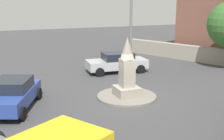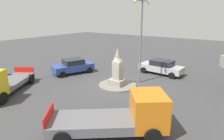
% 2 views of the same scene
% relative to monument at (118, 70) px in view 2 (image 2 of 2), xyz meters
% --- Properties ---
extents(ground_plane, '(80.00, 80.00, 0.00)m').
position_rel_monument_xyz_m(ground_plane, '(0.00, 0.00, -1.48)').
color(ground_plane, '#424244').
extents(traffic_island, '(3.31, 3.31, 0.13)m').
position_rel_monument_xyz_m(traffic_island, '(0.00, 0.00, -1.42)').
color(traffic_island, gray).
rests_on(traffic_island, ground).
extents(monument, '(1.28, 1.28, 3.27)m').
position_rel_monument_xyz_m(monument, '(0.00, 0.00, 0.00)').
color(monument, '#9E9687').
rests_on(monument, traffic_island).
extents(streetlamp, '(2.70, 0.28, 7.65)m').
position_rel_monument_xyz_m(streetlamp, '(-1.96, 1.12, 3.10)').
color(streetlamp, slate).
rests_on(streetlamp, ground).
extents(car_blue_waiting, '(4.59, 3.30, 1.53)m').
position_rel_monument_xyz_m(car_blue_waiting, '(-0.52, -6.01, -0.70)').
color(car_blue_waiting, '#2D479E').
rests_on(car_blue_waiting, ground).
extents(car_silver_near_island, '(2.25, 4.57, 1.49)m').
position_rel_monument_xyz_m(car_silver_near_island, '(-5.66, 1.77, -0.71)').
color(car_silver_near_island, '#B7BABF').
rests_on(car_silver_near_island, ground).
extents(truck_orange_approaching, '(5.26, 5.92, 2.19)m').
position_rel_monument_xyz_m(truck_orange_approaching, '(5.77, 4.13, -0.49)').
color(truck_orange_approaching, orange).
rests_on(truck_orange_approaching, ground).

